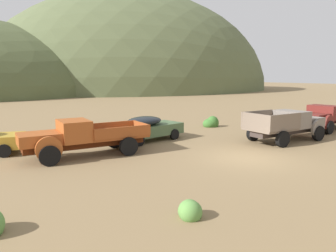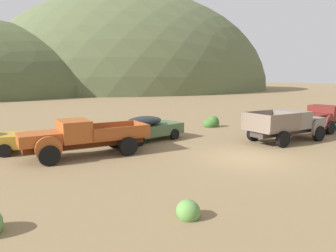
{
  "view_description": "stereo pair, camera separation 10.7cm",
  "coord_description": "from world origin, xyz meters",
  "px_view_note": "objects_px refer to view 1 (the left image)",
  "views": [
    {
      "loc": [
        -11.11,
        -11.44,
        4.06
      ],
      "look_at": [
        -2.15,
        4.22,
        1.23
      ],
      "focal_mm": 34.12,
      "sensor_mm": 36.0,
      "label": 1
    },
    {
      "loc": [
        -11.02,
        -11.5,
        4.06
      ],
      "look_at": [
        -2.15,
        4.22,
        1.23
      ],
      "focal_mm": 34.12,
      "sensor_mm": 36.0,
      "label": 2
    }
  ],
  "objects_px": {
    "truck_oxide_orange": "(76,138)",
    "car_weathered_green": "(150,128)",
    "truck_primer_gray": "(290,125)",
    "truck_oxblood": "(324,117)"
  },
  "relations": [
    {
      "from": "truck_oxide_orange",
      "to": "truck_oxblood",
      "type": "height_order",
      "value": "same"
    },
    {
      "from": "car_weathered_green",
      "to": "truck_oxide_orange",
      "type": "bearing_deg",
      "value": -171.95
    },
    {
      "from": "truck_oxide_orange",
      "to": "car_weathered_green",
      "type": "height_order",
      "value": "truck_oxide_orange"
    },
    {
      "from": "truck_oxide_orange",
      "to": "truck_primer_gray",
      "type": "distance_m",
      "value": 13.08
    },
    {
      "from": "truck_oxide_orange",
      "to": "truck_primer_gray",
      "type": "bearing_deg",
      "value": 168.76
    },
    {
      "from": "car_weathered_green",
      "to": "truck_primer_gray",
      "type": "relative_size",
      "value": 0.9
    },
    {
      "from": "truck_oxide_orange",
      "to": "car_weathered_green",
      "type": "relative_size",
      "value": 1.23
    },
    {
      "from": "truck_oxide_orange",
      "to": "truck_primer_gray",
      "type": "xyz_separation_m",
      "value": [
        12.85,
        -2.42,
        0.02
      ]
    },
    {
      "from": "car_weathered_green",
      "to": "truck_primer_gray",
      "type": "xyz_separation_m",
      "value": [
        7.72,
        -4.46,
        0.2
      ]
    },
    {
      "from": "truck_primer_gray",
      "to": "truck_oxblood",
      "type": "relative_size",
      "value": 0.94
    }
  ]
}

